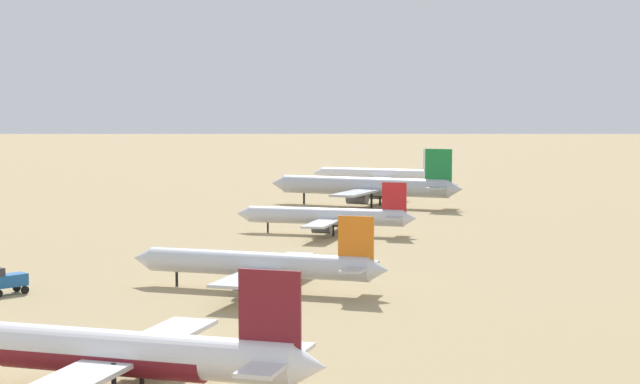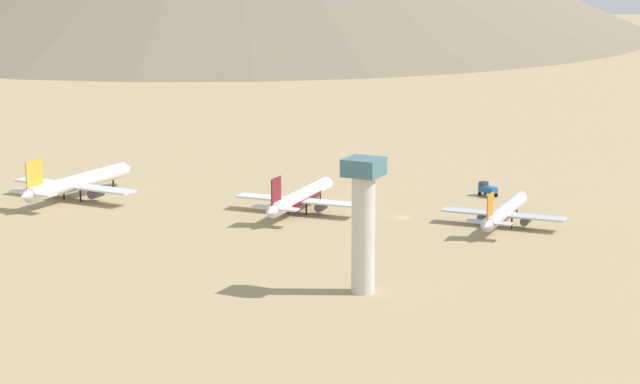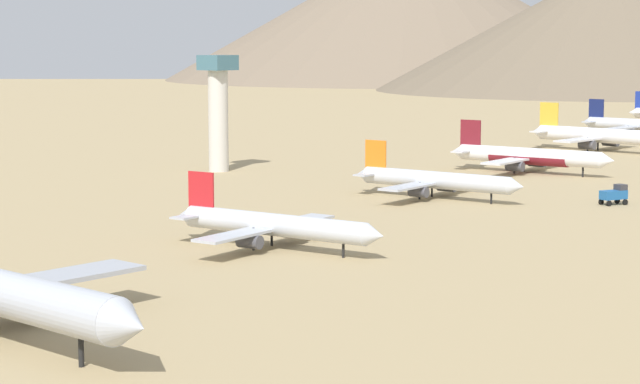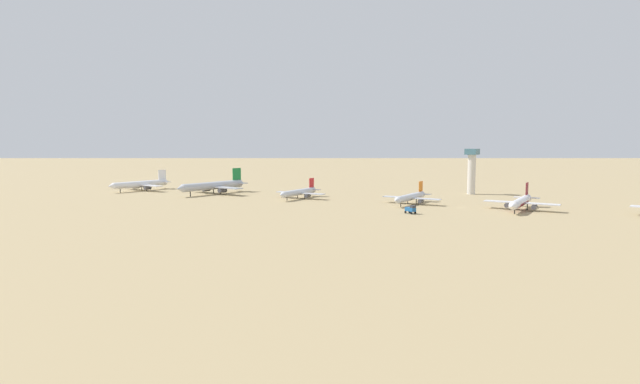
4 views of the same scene
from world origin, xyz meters
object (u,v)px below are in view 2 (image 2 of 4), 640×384
(parked_jet_5, at_px, (77,183))
(service_truck, at_px, (487,189))
(control_tower, at_px, (363,218))
(parked_jet_3, at_px, (505,212))
(parked_jet_4, at_px, (300,197))

(parked_jet_5, bearing_deg, service_truck, -61.38)
(parked_jet_5, xyz_separation_m, control_tower, (-45.97, -107.10, 11.16))
(parked_jet_3, distance_m, control_tower, 69.76)
(parked_jet_4, height_order, control_tower, control_tower)
(parked_jet_5, distance_m, control_tower, 117.08)
(parked_jet_4, relative_size, control_tower, 1.51)
(parked_jet_3, bearing_deg, control_tower, 174.20)
(parked_jet_3, distance_m, parked_jet_5, 116.23)
(parked_jet_5, bearing_deg, parked_jet_4, -78.24)
(service_truck, bearing_deg, parked_jet_3, -153.38)
(parked_jet_4, bearing_deg, control_tower, -142.37)
(parked_jet_3, height_order, service_truck, parked_jet_3)
(parked_jet_4, bearing_deg, parked_jet_3, -79.66)
(parked_jet_4, height_order, service_truck, parked_jet_4)
(parked_jet_3, xyz_separation_m, parked_jet_4, (-9.55, 52.30, 0.32))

